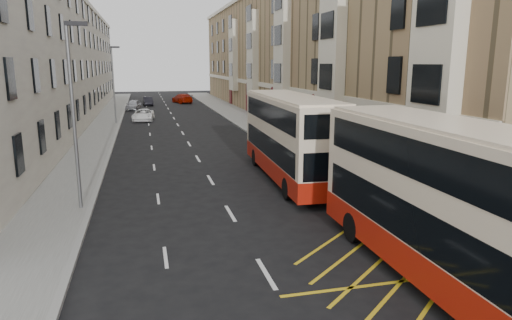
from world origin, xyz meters
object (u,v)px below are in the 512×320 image
object	(u,v)px
street_lamp_near	(74,107)
white_van	(143,115)
pedestrian_far	(418,204)
car_silver	(133,105)
double_decker_rear	(291,137)
car_red	(182,98)
street_lamp_far	(114,80)
pedestrian_mid	(491,229)
car_dark	(148,101)
double_decker_front	(455,207)

from	to	relation	value
street_lamp_near	white_van	distance (m)	32.79
pedestrian_far	car_silver	distance (m)	52.17
pedestrian_far	white_van	size ratio (longest dim) A/B	0.36
double_decker_rear	car_silver	distance (m)	43.16
pedestrian_far	car_red	bearing A→B (deg)	-53.30
pedestrian_far	street_lamp_far	bearing A→B (deg)	-36.78
pedestrian_mid	pedestrian_far	world-z (taller)	pedestrian_far
white_van	car_dark	xyz separation A→B (m)	(0.78, 19.37, -0.01)
car_silver	car_red	bearing A→B (deg)	61.78
double_decker_rear	pedestrian_mid	bearing A→B (deg)	-72.43
white_van	car_red	distance (m)	23.29
car_red	pedestrian_mid	bearing A→B (deg)	79.56
street_lamp_near	double_decker_front	world-z (taller)	street_lamp_near
street_lamp_far	pedestrian_mid	size ratio (longest dim) A/B	4.75
double_decker_front	car_silver	bearing A→B (deg)	100.44
white_van	car_dark	size ratio (longest dim) A/B	1.21
double_decker_front	car_silver	world-z (taller)	double_decker_front
car_red	car_dark	bearing A→B (deg)	14.04
double_decker_front	pedestrian_far	distance (m)	5.07
street_lamp_far	double_decker_front	distance (m)	41.71
car_red	pedestrian_far	bearing A→B (deg)	79.00
double_decker_front	double_decker_rear	bearing A→B (deg)	92.92
white_van	street_lamp_near	bearing A→B (deg)	-89.25
double_decker_rear	pedestrian_far	distance (m)	9.16
pedestrian_mid	car_dark	bearing A→B (deg)	107.05
pedestrian_mid	street_lamp_far	bearing A→B (deg)	117.25
double_decker_front	car_red	bearing A→B (deg)	92.34
pedestrian_far	car_red	size ratio (longest dim) A/B	0.33
street_lamp_near	pedestrian_far	world-z (taller)	street_lamp_near
double_decker_rear	car_red	bearing A→B (deg)	93.86
double_decker_front	car_dark	size ratio (longest dim) A/B	3.07
double_decker_front	street_lamp_far	bearing A→B (deg)	106.21
street_lamp_near	car_red	distance (m)	55.74
car_dark	double_decker_front	bearing A→B (deg)	-86.48
street_lamp_near	pedestrian_far	size ratio (longest dim) A/B	4.68
street_lamp_near	car_dark	size ratio (longest dim) A/B	2.03
double_decker_rear	car_silver	size ratio (longest dim) A/B	2.86
car_silver	car_red	xyz separation A→B (m)	(7.60, 9.58, 0.05)
street_lamp_far	double_decker_rear	distance (m)	29.03
street_lamp_near	street_lamp_far	distance (m)	30.00
street_lamp_far	car_dark	distance (m)	22.46
double_decker_front	pedestrian_mid	bearing A→B (deg)	29.05
street_lamp_near	double_decker_front	xyz separation A→B (m)	(11.35, -10.07, -2.18)
pedestrian_mid	car_red	distance (m)	63.64
white_van	car_dark	bearing A→B (deg)	93.44
car_silver	car_dark	bearing A→B (deg)	82.57
double_decker_rear	car_silver	world-z (taller)	double_decker_rear
street_lamp_near	car_dark	distance (m)	52.08
street_lamp_far	car_silver	bearing A→B (deg)	84.21
double_decker_front	white_van	world-z (taller)	double_decker_front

